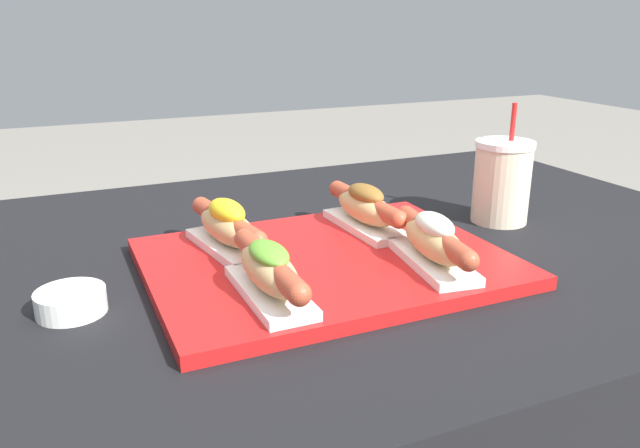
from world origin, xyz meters
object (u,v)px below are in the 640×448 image
(hot_dog_0, at_px, (269,270))
(serving_tray, at_px, (326,263))
(hot_dog_3, at_px, (365,208))
(drink_cup, at_px, (502,181))
(sauce_bowl, at_px, (71,300))
(hot_dog_1, at_px, (434,241))
(hot_dog_2, at_px, (228,227))

(hot_dog_0, bearing_deg, serving_tray, 38.23)
(serving_tray, height_order, hot_dog_3, hot_dog_3)
(hot_dog_3, height_order, drink_cup, drink_cup)
(sauce_bowl, bearing_deg, drink_cup, 5.95)
(hot_dog_3, bearing_deg, drink_cup, -2.19)
(drink_cup, bearing_deg, sauce_bowl, -174.05)
(hot_dog_3, xyz_separation_m, sauce_bowl, (-0.42, -0.08, -0.04))
(hot_dog_0, height_order, hot_dog_1, hot_dog_1)
(hot_dog_2, bearing_deg, sauce_bowl, -159.80)
(serving_tray, xyz_separation_m, hot_dog_1, (0.11, -0.08, 0.04))
(hot_dog_0, xyz_separation_m, hot_dog_2, (-0.00, 0.17, 0.00))
(hot_dog_1, bearing_deg, drink_cup, 33.34)
(hot_dog_0, distance_m, drink_cup, 0.49)
(hot_dog_0, xyz_separation_m, sauce_bowl, (-0.21, 0.09, -0.03))
(hot_dog_0, xyz_separation_m, drink_cup, (0.46, 0.16, 0.02))
(hot_dog_0, distance_m, hot_dog_3, 0.27)
(serving_tray, bearing_deg, hot_dog_3, 38.07)
(hot_dog_0, height_order, drink_cup, drink_cup)
(hot_dog_2, bearing_deg, drink_cup, -0.91)
(sauce_bowl, bearing_deg, hot_dog_0, -22.56)
(serving_tray, distance_m, hot_dog_0, 0.15)
(hot_dog_0, relative_size, sauce_bowl, 2.60)
(serving_tray, relative_size, drink_cup, 2.41)
(hot_dog_0, xyz_separation_m, hot_dog_3, (0.21, 0.17, 0.00))
(hot_dog_3, bearing_deg, serving_tray, -141.93)
(serving_tray, height_order, sauce_bowl, sauce_bowl)
(hot_dog_1, relative_size, hot_dog_2, 1.00)
(sauce_bowl, distance_m, drink_cup, 0.68)
(hot_dog_0, distance_m, hot_dog_1, 0.23)
(hot_dog_0, bearing_deg, sauce_bowl, 157.44)
(hot_dog_3, relative_size, drink_cup, 1.06)
(serving_tray, bearing_deg, hot_dog_0, -141.77)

